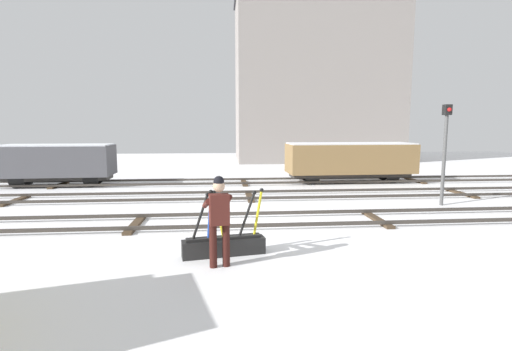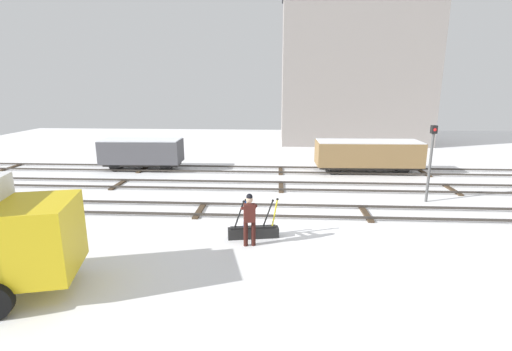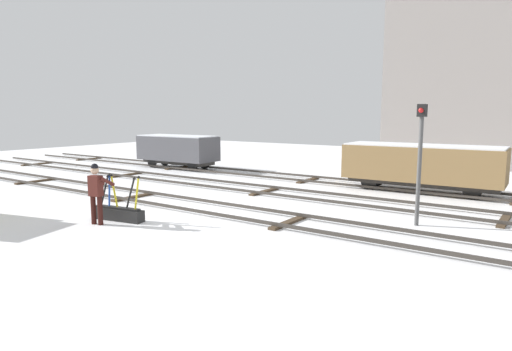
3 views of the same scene
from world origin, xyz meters
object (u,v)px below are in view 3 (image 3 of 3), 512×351
Objects in this scene: signal_post at (420,151)px; freight_car_far_end at (422,164)px; switch_lever_frame at (118,212)px; rail_worker at (96,190)px; freight_car_near_switch at (178,149)px.

signal_post is 0.56× the size of freight_car_far_end.
switch_lever_frame is 1.00× the size of rail_worker.
freight_car_far_end is at bearing 49.73° from rail_worker.
rail_worker is at bearing -57.18° from freight_car_near_switch.
rail_worker is 9.53m from signal_post.
rail_worker is at bearing -121.40° from freight_car_far_end.
signal_post is (7.84, 5.29, 1.15)m from rail_worker.
freight_car_near_switch is (-15.51, 5.80, -1.03)m from signal_post.
switch_lever_frame is at bearing -55.19° from freight_car_near_switch.
signal_post is at bearing 20.75° from switch_lever_frame.
switch_lever_frame is at bearing 71.90° from rail_worker.
rail_worker is 0.29× the size of freight_car_far_end.
rail_worker is 0.36× the size of freight_car_near_switch.
freight_car_near_switch is (-7.76, 10.42, 0.91)m from switch_lever_frame.
freight_car_far_end is (-1.40, 5.80, -1.02)m from signal_post.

